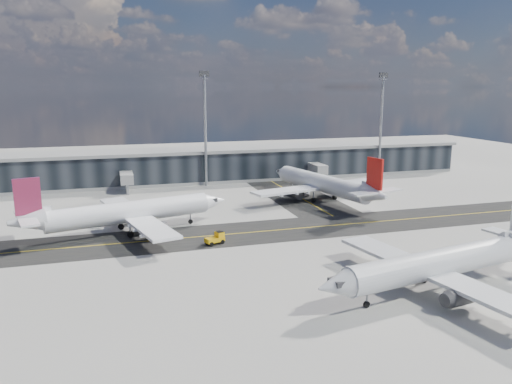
% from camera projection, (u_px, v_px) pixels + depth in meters
% --- Properties ---
extents(ground, '(300.00, 300.00, 0.00)m').
position_uv_depth(ground, '(261.00, 239.00, 83.90)').
color(ground, gray).
rests_on(ground, ground).
extents(taxiway_lanes, '(180.00, 63.00, 0.03)m').
position_uv_depth(taxiway_lanes, '(264.00, 221.00, 95.06)').
color(taxiway_lanes, black).
rests_on(taxiway_lanes, ground).
extents(terminal_concourse, '(152.00, 19.80, 8.80)m').
position_uv_depth(terminal_concourse, '(201.00, 166.00, 134.59)').
color(terminal_concourse, black).
rests_on(terminal_concourse, ground).
extents(floodlight_masts, '(102.50, 0.70, 28.90)m').
position_uv_depth(floodlight_masts, '(205.00, 125.00, 125.70)').
color(floodlight_masts, gray).
rests_on(floodlight_masts, ground).
extents(airliner_af, '(37.40, 32.16, 11.19)m').
position_uv_depth(airliner_af, '(127.00, 212.00, 86.35)').
color(airliner_af, white).
rests_on(airliner_af, ground).
extents(airliner_redtail, '(33.49, 38.98, 11.64)m').
position_uv_depth(airliner_redtail, '(323.00, 184.00, 111.02)').
color(airliner_redtail, white).
rests_on(airliner_redtail, ground).
extents(airliner_near, '(35.97, 30.84, 10.68)m').
position_uv_depth(airliner_near, '(440.00, 263.00, 61.92)').
color(airliner_near, silver).
rests_on(airliner_near, ground).
extents(baggage_tug, '(3.45, 2.50, 1.96)m').
position_uv_depth(baggage_tug, '(216.00, 238.00, 80.89)').
color(baggage_tug, '#EEB00C').
rests_on(baggage_tug, ground).
extents(service_van, '(3.32, 6.32, 1.70)m').
position_uv_depth(service_van, '(301.00, 191.00, 117.97)').
color(service_van, white).
rests_on(service_van, ground).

